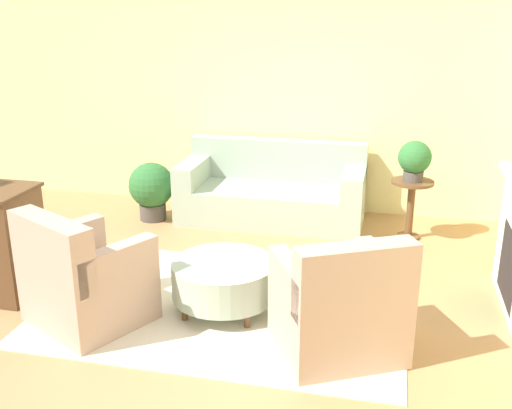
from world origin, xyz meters
TOP-DOWN VIEW (x-y plane):
  - ground_plane at (0.00, 0.00)m, footprint 16.00×16.00m
  - wall_back at (0.00, 2.82)m, footprint 9.51×0.12m
  - rug at (0.00, 0.00)m, footprint 3.01×2.05m
  - couch at (-0.05, 2.27)m, footprint 2.14×0.94m
  - armchair_left at (-1.01, -0.49)m, footprint 1.10×1.07m
  - armchair_right at (1.01, -0.49)m, footprint 1.10×1.07m
  - ottoman_table at (0.01, -0.04)m, footprint 0.86×0.86m
  - side_table at (1.54, 1.99)m, footprint 0.45×0.45m
  - potted_plant_on_side_table at (1.54, 1.99)m, footprint 0.35×0.35m
  - potted_plant_floor at (-1.43, 1.93)m, footprint 0.53×0.53m

SIDE VIEW (x-z plane):
  - ground_plane at x=0.00m, z-range 0.00..0.00m
  - rug at x=0.00m, z-range 0.00..0.01m
  - ottoman_table at x=0.01m, z-range 0.07..0.49m
  - couch at x=-0.05m, z-range -0.13..0.77m
  - armchair_left at x=-1.01m, z-range -0.10..0.84m
  - armchair_right at x=1.01m, z-range -0.10..0.84m
  - potted_plant_floor at x=-1.43m, z-range 0.04..0.73m
  - side_table at x=1.54m, z-range 0.11..0.76m
  - potted_plant_on_side_table at x=1.54m, z-range 0.67..1.11m
  - wall_back at x=0.00m, z-range 0.00..2.80m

